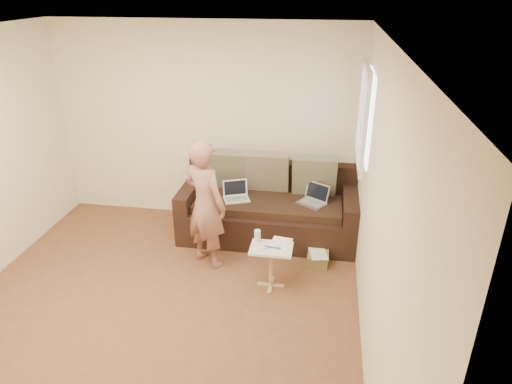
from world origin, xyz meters
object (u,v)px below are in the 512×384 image
laptop_silver (311,204)px  drinking_glass (257,235)px  sofa (268,206)px  side_table (271,267)px  striped_box (318,259)px  person (206,204)px  laptop_white (237,200)px

laptop_silver → drinking_glass: (-0.53, -0.89, 0.02)m
sofa → side_table: bearing=-80.9°
striped_box → person: bearing=-173.9°
side_table → striped_box: size_ratio=2.00×
side_table → striped_box: side_table is taller
side_table → person: bearing=156.0°
laptop_white → striped_box: 1.24m
side_table → laptop_white: bearing=119.9°
laptop_white → sofa: bearing=-8.3°
sofa → laptop_silver: bearing=-6.6°
laptop_silver → person: person is taller
striped_box → side_table: bearing=-135.2°
sofa → laptop_white: sofa is taller
laptop_silver → laptop_white: laptop_white is taller
laptop_silver → sofa: bearing=-154.6°
sofa → laptop_silver: size_ratio=6.69×
person → drinking_glass: bearing=-170.9°
laptop_white → striped_box: laptop_white is taller
laptop_white → side_table: (0.56, -0.98, -0.28)m
laptop_white → side_table: 1.16m
laptop_white → laptop_silver: bearing=-19.9°
laptop_white → striped_box: size_ratio=1.28×
person → side_table: size_ratio=3.10×
person → side_table: bearing=-174.5°
sofa → striped_box: size_ratio=9.06×
sofa → striped_box: 0.95m
person → sofa: bearing=-100.7°
laptop_silver → person: 1.35m
drinking_glass → laptop_white: bearing=114.8°
laptop_white → person: (-0.22, -0.63, 0.23)m
sofa → person: 1.00m
side_table → striped_box: (0.49, 0.49, -0.17)m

